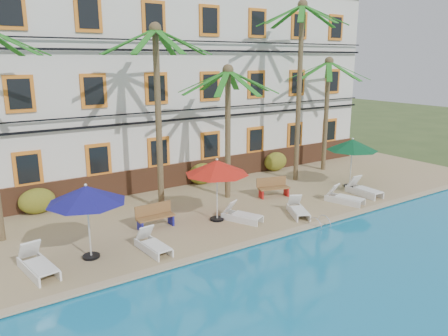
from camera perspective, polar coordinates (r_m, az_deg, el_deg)
ground at (r=17.48m, az=6.25°, el=-8.27°), size 100.00×100.00×0.00m
pool_deck at (r=21.26m, az=-2.40°, el=-3.71°), size 30.00×12.00×0.25m
swimming_pool at (r=13.44m, az=26.59°, el=-16.58°), size 26.00×12.00×0.20m
pool_coping at (r=16.74m, az=8.27°, el=-8.32°), size 30.00×0.35×0.06m
hotel_building at (r=24.67m, az=-8.67°, el=11.04°), size 25.40×6.44×10.22m
palm_b at (r=18.34m, az=-8.69°, el=9.77°), size 4.59×4.59×7.79m
palm_c at (r=19.86m, az=0.51°, el=7.44°), size 4.59×4.59×6.14m
palm_d at (r=23.13m, az=9.89°, el=12.60°), size 4.59×4.59×9.21m
palm_e at (r=25.81m, az=13.32°, el=9.07°), size 4.59×4.59×6.48m
shrub_left at (r=20.04m, az=-23.24°, el=-3.98°), size 1.50×0.90×1.10m
shrub_mid at (r=22.76m, az=-2.89°, el=-0.74°), size 1.50×0.90×1.10m
shrub_right at (r=25.59m, az=6.74°, el=0.85°), size 1.50×0.90×1.10m
umbrella_blue at (r=14.58m, az=-17.54°, el=-3.35°), size 2.54×2.54×2.54m
umbrella_red at (r=17.22m, az=-0.93°, el=0.06°), size 2.58×2.58×2.58m
umbrella_green at (r=22.79m, az=16.42°, el=2.89°), size 2.54×2.54×2.54m
lounger_a at (r=14.77m, az=-23.18°, el=-11.45°), size 0.95×1.97×0.89m
lounger_b at (r=15.24m, az=-9.30°, el=-9.77°), size 0.73×1.71×0.79m
lounger_c at (r=17.71m, az=2.28°, el=-6.13°), size 1.24×1.75×0.78m
lounger_d at (r=18.59m, az=9.64°, el=-5.33°), size 1.26×1.74×0.78m
lounger_e at (r=20.57m, az=15.40°, el=-3.71°), size 1.07×1.82×0.81m
lounger_f at (r=22.02m, az=17.75°, el=-2.66°), size 0.71×1.85×0.86m
bench_left at (r=17.20m, az=-9.03°, el=-6.17°), size 1.50×0.48×0.93m
bench_right at (r=20.82m, az=6.46°, el=-2.47°), size 1.57×0.86×0.93m
pool_ladder at (r=17.73m, az=12.36°, el=-7.31°), size 0.54×0.74×0.74m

